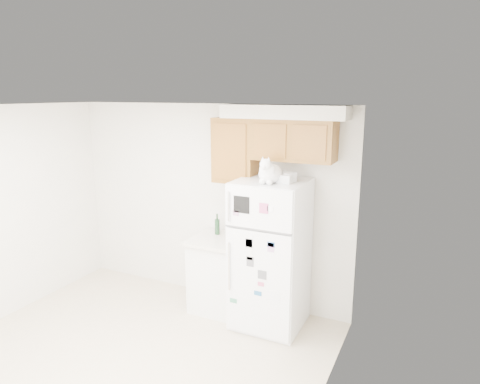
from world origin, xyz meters
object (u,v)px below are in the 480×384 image
Objects in this scene: bottle_green at (217,224)px; bottle_amber at (229,222)px; cat at (270,173)px; storage_box_front at (284,179)px; base_counter at (220,273)px; storage_box_back at (286,177)px; refrigerator at (270,254)px.

bottle_amber is at bearing 27.20° from bottle_green.
cat is 1.35× the size of bottle_amber.
bottle_amber reaches higher than bottle_green.
bottle_amber is (-0.82, 0.33, -0.67)m from storage_box_front.
cat is (0.72, -0.21, 1.35)m from base_counter.
bottle_green is at bearing 126.99° from base_counter.
bottle_amber is at bearing 76.95° from base_counter.
storage_box_back is at bearing 99.26° from storage_box_front.
bottle_amber is at bearing 150.03° from cat.
bottle_green is (-0.95, 0.26, -0.69)m from storage_box_front.
bottle_green reaches higher than base_counter.
refrigerator is 0.83m from bottle_green.
storage_box_front is at bearing 24.23° from cat.
bottle_amber is at bearing 158.31° from refrigerator.
bottle_green is (-0.78, 0.19, 0.20)m from refrigerator.
storage_box_back is at bearing -15.34° from bottle_amber.
storage_box_back reaches higher than refrigerator.
cat reaches higher than storage_box_front.
refrigerator is 11.33× the size of storage_box_front.
storage_box_front is 1.11m from bottle_amber.
storage_box_back is 1.18m from bottle_green.
bottle_green is (-0.81, 0.32, -0.76)m from cat.
storage_box_front is at bearing -21.66° from bottle_amber.
base_counter is at bearing -53.01° from bottle_green.
storage_box_front is (0.01, -0.10, -0.01)m from storage_box_back.
storage_box_front is 0.58× the size of bottle_green.
storage_box_front reaches higher than bottle_green.
bottle_amber is (0.13, 0.07, 0.03)m from bottle_green.
bottle_green is at bearing -164.39° from storage_box_back.
refrigerator is 3.99× the size of cat.
storage_box_back is (0.13, 0.17, -0.06)m from cat.
storage_box_front is (0.86, -0.14, 1.28)m from base_counter.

